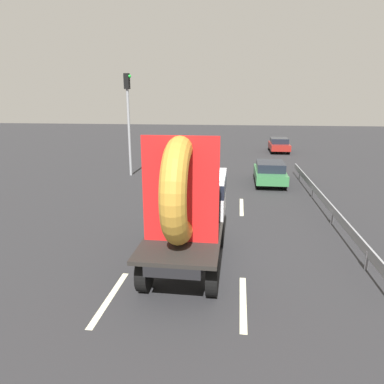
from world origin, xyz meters
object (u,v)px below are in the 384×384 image
at_px(flatbed_truck, 189,201).
at_px(oncoming_car, 279,145).
at_px(traffic_light, 128,111).
at_px(distant_sedan, 270,172).

xyz_separation_m(flatbed_truck, oncoming_car, (5.12, 23.66, -1.12)).
distance_m(flatbed_truck, traffic_light, 13.06).
bearing_deg(distant_sedan, flatbed_truck, -107.11).
relative_size(traffic_light, oncoming_car, 1.57).
bearing_deg(oncoming_car, traffic_light, -131.33).
bearing_deg(oncoming_car, distant_sedan, -98.21).
height_order(flatbed_truck, oncoming_car, flatbed_truck).
bearing_deg(flatbed_truck, distant_sedan, 72.89).
bearing_deg(distant_sedan, oncoming_car, 81.79).
relative_size(flatbed_truck, distant_sedan, 1.26).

